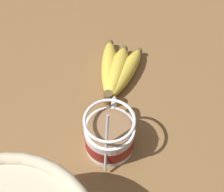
{
  "coord_description": "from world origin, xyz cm",
  "views": [
    {
      "loc": [
        -40.9,
        -6.49,
        60.48
      ],
      "look_at": [
        -0.47,
        -0.89,
        8.16
      ],
      "focal_mm": 50.0,
      "sensor_mm": 36.0,
      "label": 1
    }
  ],
  "objects": [
    {
      "name": "table",
      "position": [
        0.0,
        0.0,
        1.98
      ],
      "size": [
        109.55,
        109.55,
        3.95
      ],
      "color": "brown",
      "rests_on": "ground"
    },
    {
      "name": "coffee_mug",
      "position": [
        -9.87,
        -1.73,
        7.75
      ],
      "size": [
        14.84,
        9.93,
        13.42
      ],
      "color": "silver",
      "rests_on": "table"
    },
    {
      "name": "banana_bunch",
      "position": [
        9.13,
        -0.82,
        5.94
      ],
      "size": [
        20.07,
        11.31,
        4.43
      ],
      "color": "brown",
      "rests_on": "table"
    }
  ]
}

